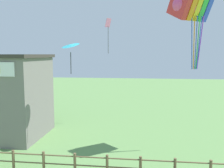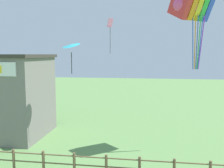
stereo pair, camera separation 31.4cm
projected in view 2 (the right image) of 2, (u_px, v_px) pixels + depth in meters
wooden_fence at (106, 164)px, 12.58m from camera, size 16.87×0.14×1.15m
kite_rainbow_parafoil at (191, 6)px, 14.77m from camera, size 3.09×2.96×4.71m
kite_pink_diamond at (110, 30)px, 21.21m from camera, size 0.53×0.59×2.96m
kite_cyan_delta at (71, 46)px, 15.47m from camera, size 1.54×1.53×2.01m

